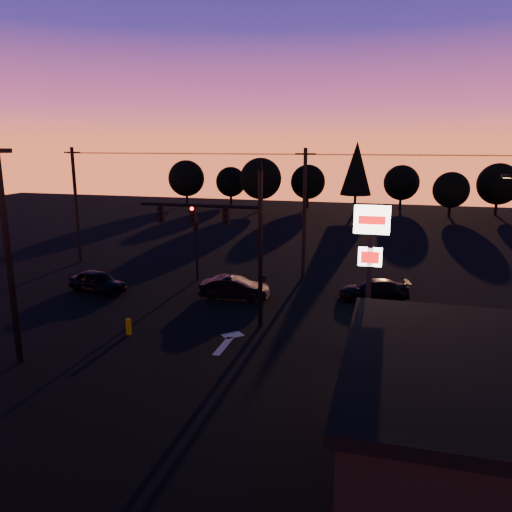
# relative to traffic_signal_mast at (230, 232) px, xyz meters

# --- Properties ---
(ground) EXTENTS (120.00, 120.00, 0.00)m
(ground) POSITION_rel_traffic_signal_mast_xyz_m (0.10, -3.99, -4.94)
(ground) COLOR black
(ground) RESTS_ON ground
(lane_arrow) EXTENTS (1.20, 3.10, 0.01)m
(lane_arrow) POSITION_rel_traffic_signal_mast_xyz_m (0.60, -2.33, -4.93)
(lane_arrow) COLOR beige
(lane_arrow) RESTS_ON ground
(traffic_signal_mast) EXTENTS (6.79, 0.52, 8.58)m
(traffic_signal_mast) POSITION_rel_traffic_signal_mast_xyz_m (0.00, 0.00, 0.00)
(traffic_signal_mast) COLOR black
(traffic_signal_mast) RESTS_ON ground
(secondary_signal) EXTENTS (0.30, 0.31, 4.35)m
(secondary_signal) POSITION_rel_traffic_signal_mast_xyz_m (-4.90, 7.49, -2.07)
(secondary_signal) COLOR black
(secondary_signal) RESTS_ON ground
(parking_lot_light) EXTENTS (1.25, 0.30, 9.14)m
(parking_lot_light) POSITION_rel_traffic_signal_mast_xyz_m (-7.40, -6.99, 0.33)
(parking_lot_light) COLOR black
(parking_lot_light) RESTS_ON ground
(pylon_sign) EXTENTS (1.50, 0.28, 6.80)m
(pylon_sign) POSITION_rel_traffic_signal_mast_xyz_m (7.10, -2.49, -0.02)
(pylon_sign) COLOR black
(pylon_sign) RESTS_ON ground
(utility_pole_0) EXTENTS (1.40, 0.26, 9.00)m
(utility_pole_0) POSITION_rel_traffic_signal_mast_xyz_m (-15.90, 10.01, -0.34)
(utility_pole_0) COLOR black
(utility_pole_0) RESTS_ON ground
(utility_pole_1) EXTENTS (1.40, 0.26, 9.00)m
(utility_pole_1) POSITION_rel_traffic_signal_mast_xyz_m (2.10, 10.01, -0.34)
(utility_pole_1) COLOR black
(utility_pole_1) RESTS_ON ground
(power_wires) EXTENTS (36.00, 1.22, 0.07)m
(power_wires) POSITION_rel_traffic_signal_mast_xyz_m (2.10, 10.01, 3.63)
(power_wires) COLOR black
(power_wires) RESTS_ON ground
(bollard) EXTENTS (0.27, 0.27, 0.82)m
(bollard) POSITION_rel_traffic_signal_mast_xyz_m (-4.43, -2.85, -4.52)
(bollard) COLOR #A69500
(bollard) RESTS_ON ground
(tree_0) EXTENTS (5.36, 5.36, 6.74)m
(tree_0) POSITION_rel_traffic_signal_mast_xyz_m (-21.90, 46.01, -0.88)
(tree_0) COLOR black
(tree_0) RESTS_ON ground
(tree_1) EXTENTS (4.54, 4.54, 5.71)m
(tree_1) POSITION_rel_traffic_signal_mast_xyz_m (-15.90, 49.01, -1.50)
(tree_1) COLOR black
(tree_1) RESTS_ON ground
(tree_2) EXTENTS (5.77, 5.78, 7.26)m
(tree_2) POSITION_rel_traffic_signal_mast_xyz_m (-9.90, 44.01, -0.57)
(tree_2) COLOR black
(tree_2) RESTS_ON ground
(tree_3) EXTENTS (4.95, 4.95, 6.22)m
(tree_3) POSITION_rel_traffic_signal_mast_xyz_m (-3.90, 48.01, -1.19)
(tree_3) COLOR black
(tree_3) RESTS_ON ground
(tree_4) EXTENTS (4.18, 4.18, 9.50)m
(tree_4) POSITION_rel_traffic_signal_mast_xyz_m (3.10, 45.01, 0.99)
(tree_4) COLOR black
(tree_4) RESTS_ON ground
(tree_5) EXTENTS (4.95, 4.95, 6.22)m
(tree_5) POSITION_rel_traffic_signal_mast_xyz_m (9.10, 50.01, -1.19)
(tree_5) COLOR black
(tree_5) RESTS_ON ground
(tree_6) EXTENTS (4.54, 4.54, 5.71)m
(tree_6) POSITION_rel_traffic_signal_mast_xyz_m (15.10, 44.01, -1.50)
(tree_6) COLOR black
(tree_6) RESTS_ON ground
(tree_7) EXTENTS (5.36, 5.36, 6.74)m
(tree_7) POSITION_rel_traffic_signal_mast_xyz_m (21.10, 47.01, -0.88)
(tree_7) COLOR black
(tree_7) RESTS_ON ground
(car_left) EXTENTS (4.32, 2.60, 1.38)m
(car_left) POSITION_rel_traffic_signal_mast_xyz_m (-10.01, 3.16, -4.25)
(car_left) COLOR black
(car_left) RESTS_ON ground
(car_mid) EXTENTS (4.30, 1.88, 1.37)m
(car_mid) POSITION_rel_traffic_signal_mast_xyz_m (-1.11, 4.09, -4.25)
(car_mid) COLOR black
(car_mid) RESTS_ON ground
(car_right) EXTENTS (4.54, 2.66, 1.24)m
(car_right) POSITION_rel_traffic_signal_mast_xyz_m (7.10, 6.12, -4.32)
(car_right) COLOR black
(car_right) RESTS_ON ground
(suv_parked) EXTENTS (3.14, 5.36, 1.40)m
(suv_parked) POSITION_rel_traffic_signal_mast_xyz_m (11.37, -6.92, -4.24)
(suv_parked) COLOR black
(suv_parked) RESTS_ON ground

